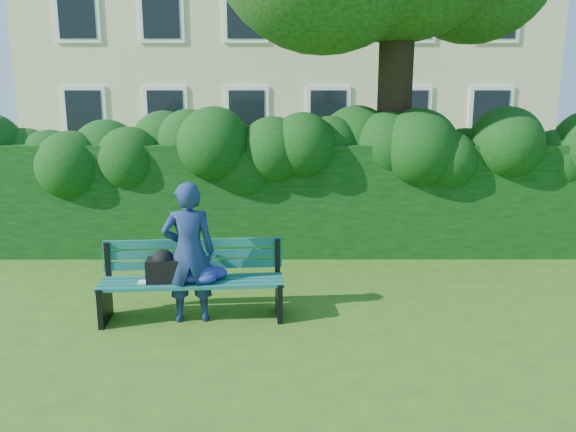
{
  "coord_description": "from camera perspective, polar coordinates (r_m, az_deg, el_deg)",
  "views": [
    {
      "loc": [
        -0.01,
        -6.85,
        2.58
      ],
      "look_at": [
        0.0,
        0.6,
        0.95
      ],
      "focal_mm": 35.0,
      "sensor_mm": 36.0,
      "label": 1
    }
  ],
  "objects": [
    {
      "name": "hedge",
      "position": [
        9.21,
        -0.02,
        1.82
      ],
      "size": [
        10.0,
        1.0,
        1.8
      ],
      "color": "black",
      "rests_on": "ground"
    },
    {
      "name": "park_bench",
      "position": [
        6.64,
        -9.95,
        -6.06
      ],
      "size": [
        2.14,
        0.72,
        0.89
      ],
      "rotation": [
        0.0,
        0.0,
        0.08
      ],
      "color": "#115554",
      "rests_on": "ground"
    },
    {
      "name": "man_reading",
      "position": [
        6.48,
        -10.03,
        -3.67
      ],
      "size": [
        0.64,
        0.47,
        1.63
      ],
      "primitive_type": "imported",
      "rotation": [
        0.0,
        0.0,
        3.27
      ],
      "color": "navy",
      "rests_on": "ground"
    },
    {
      "name": "ground",
      "position": [
        7.32,
        0.01,
        -8.29
      ],
      "size": [
        80.0,
        80.0,
        0.0
      ],
      "primitive_type": "plane",
      "color": "#395819",
      "rests_on": "ground"
    }
  ]
}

